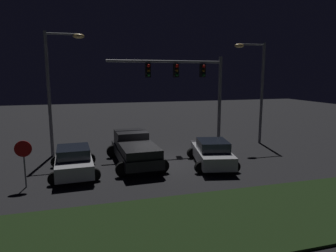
{
  "coord_description": "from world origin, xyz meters",
  "views": [
    {
      "loc": [
        -4.17,
        -17.17,
        5.19
      ],
      "look_at": [
        0.95,
        0.66,
        2.05
      ],
      "focal_mm": 32.31,
      "sensor_mm": 36.0,
      "label": 1
    }
  ],
  "objects_px": {
    "street_lamp_left": "(56,79)",
    "stop_sign": "(24,155)",
    "car_sedan": "(212,153)",
    "street_lamp_right": "(256,81)",
    "traffic_signal_gantry": "(189,79)",
    "car_sedan_far": "(74,160)",
    "pickup_truck": "(134,147)"
  },
  "relations": [
    {
      "from": "car_sedan_far",
      "to": "stop_sign",
      "type": "xyz_separation_m",
      "value": [
        -2.14,
        -1.39,
        0.82
      ]
    },
    {
      "from": "car_sedan_far",
      "to": "traffic_signal_gantry",
      "type": "height_order",
      "value": "traffic_signal_gantry"
    },
    {
      "from": "traffic_signal_gantry",
      "to": "street_lamp_right",
      "type": "relative_size",
      "value": 1.11
    },
    {
      "from": "car_sedan",
      "to": "traffic_signal_gantry",
      "type": "xyz_separation_m",
      "value": [
        0.26,
        4.78,
        4.16
      ]
    },
    {
      "from": "stop_sign",
      "to": "pickup_truck",
      "type": "bearing_deg",
      "value": 22.83
    },
    {
      "from": "pickup_truck",
      "to": "stop_sign",
      "type": "xyz_separation_m",
      "value": [
        -5.53,
        -2.33,
        0.56
      ]
    },
    {
      "from": "pickup_truck",
      "to": "street_lamp_left",
      "type": "bearing_deg",
      "value": 51.14
    },
    {
      "from": "pickup_truck",
      "to": "street_lamp_left",
      "type": "height_order",
      "value": "street_lamp_left"
    },
    {
      "from": "traffic_signal_gantry",
      "to": "street_lamp_right",
      "type": "xyz_separation_m",
      "value": [
        5.18,
        -0.43,
        -0.13
      ]
    },
    {
      "from": "pickup_truck",
      "to": "car_sedan",
      "type": "xyz_separation_m",
      "value": [
        4.28,
        -1.47,
        -0.26
      ]
    },
    {
      "from": "pickup_truck",
      "to": "street_lamp_right",
      "type": "height_order",
      "value": "street_lamp_right"
    },
    {
      "from": "car_sedan_far",
      "to": "stop_sign",
      "type": "height_order",
      "value": "stop_sign"
    },
    {
      "from": "car_sedan",
      "to": "car_sedan_far",
      "type": "xyz_separation_m",
      "value": [
        -7.67,
        0.54,
        0.0
      ]
    },
    {
      "from": "car_sedan_far",
      "to": "street_lamp_right",
      "type": "bearing_deg",
      "value": -76.04
    },
    {
      "from": "car_sedan",
      "to": "street_lamp_left",
      "type": "xyz_separation_m",
      "value": [
        -8.6,
        4.74,
        4.21
      ]
    },
    {
      "from": "street_lamp_right",
      "to": "stop_sign",
      "type": "relative_size",
      "value": 3.37
    },
    {
      "from": "traffic_signal_gantry",
      "to": "street_lamp_left",
      "type": "height_order",
      "value": "street_lamp_left"
    },
    {
      "from": "street_lamp_right",
      "to": "traffic_signal_gantry",
      "type": "bearing_deg",
      "value": 175.22
    },
    {
      "from": "stop_sign",
      "to": "traffic_signal_gantry",
      "type": "bearing_deg",
      "value": 29.25
    },
    {
      "from": "car_sedan",
      "to": "stop_sign",
      "type": "distance_m",
      "value": 9.88
    },
    {
      "from": "car_sedan",
      "to": "stop_sign",
      "type": "xyz_separation_m",
      "value": [
        -9.81,
        -0.86,
        0.82
      ]
    },
    {
      "from": "street_lamp_left",
      "to": "street_lamp_right",
      "type": "bearing_deg",
      "value": -1.62
    },
    {
      "from": "car_sedan",
      "to": "car_sedan_far",
      "type": "bearing_deg",
      "value": 98.01
    },
    {
      "from": "car_sedan_far",
      "to": "stop_sign",
      "type": "bearing_deg",
      "value": 120.89
    },
    {
      "from": "street_lamp_right",
      "to": "stop_sign",
      "type": "distance_m",
      "value": 16.43
    },
    {
      "from": "stop_sign",
      "to": "car_sedan_far",
      "type": "bearing_deg",
      "value": 33.14
    },
    {
      "from": "traffic_signal_gantry",
      "to": "stop_sign",
      "type": "relative_size",
      "value": 3.73
    },
    {
      "from": "car_sedan_far",
      "to": "street_lamp_left",
      "type": "distance_m",
      "value": 6.02
    },
    {
      "from": "street_lamp_left",
      "to": "car_sedan_far",
      "type": "bearing_deg",
      "value": -77.51
    },
    {
      "from": "pickup_truck",
      "to": "car_sedan_far",
      "type": "relative_size",
      "value": 1.22
    },
    {
      "from": "car_sedan",
      "to": "street_lamp_right",
      "type": "relative_size",
      "value": 0.62
    },
    {
      "from": "street_lamp_left",
      "to": "stop_sign",
      "type": "relative_size",
      "value": 3.52
    }
  ]
}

